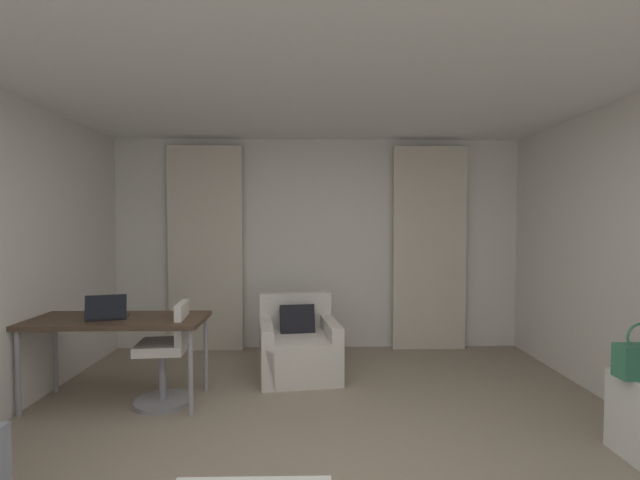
{
  "coord_description": "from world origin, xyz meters",
  "views": [
    {
      "loc": [
        -0.09,
        -2.57,
        1.57
      ],
      "look_at": [
        -0.01,
        1.42,
        1.41
      ],
      "focal_mm": 25.11,
      "sensor_mm": 36.0,
      "label": 1
    }
  ],
  "objects_px": {
    "armchair": "(298,348)",
    "desk_chair": "(167,359)",
    "desk": "(118,325)",
    "laptop": "(107,314)"
  },
  "relations": [
    {
      "from": "armchair",
      "to": "desk_chair",
      "type": "distance_m",
      "value": 1.33
    },
    {
      "from": "laptop",
      "to": "armchair",
      "type": "bearing_deg",
      "value": 24.67
    },
    {
      "from": "armchair",
      "to": "laptop",
      "type": "distance_m",
      "value": 1.84
    },
    {
      "from": "armchair",
      "to": "desk_chair",
      "type": "bearing_deg",
      "value": -146.86
    },
    {
      "from": "armchair",
      "to": "laptop",
      "type": "bearing_deg",
      "value": -155.33
    },
    {
      "from": "armchair",
      "to": "desk",
      "type": "distance_m",
      "value": 1.74
    },
    {
      "from": "desk_chair",
      "to": "laptop",
      "type": "xyz_separation_m",
      "value": [
        -0.5,
        -0.01,
        0.4
      ]
    },
    {
      "from": "desk",
      "to": "desk_chair",
      "type": "relative_size",
      "value": 1.68
    },
    {
      "from": "desk_chair",
      "to": "laptop",
      "type": "relative_size",
      "value": 2.34
    },
    {
      "from": "desk",
      "to": "laptop",
      "type": "bearing_deg",
      "value": -149.73
    }
  ]
}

